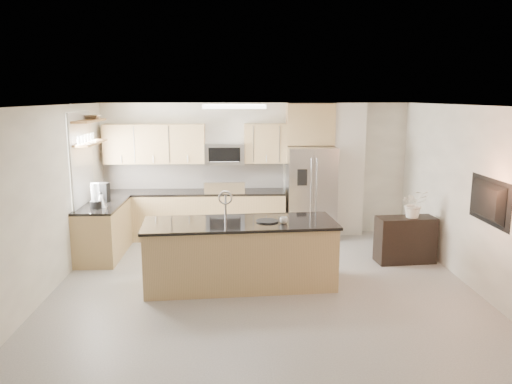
{
  "coord_description": "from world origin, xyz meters",
  "views": [
    {
      "loc": [
        -0.38,
        -6.56,
        2.72
      ],
      "look_at": [
        -0.06,
        1.3,
        1.21
      ],
      "focal_mm": 35.0,
      "sensor_mm": 36.0,
      "label": 1
    }
  ],
  "objects_px": {
    "bowl": "(92,116)",
    "television": "(484,201)",
    "credenza": "(405,240)",
    "microwave": "(225,154)",
    "kettle": "(101,200)",
    "range": "(225,214)",
    "blender": "(95,198)",
    "coffee_maker": "(103,193)",
    "flower_vase": "(414,197)",
    "cup": "(284,220)",
    "platter": "(267,221)",
    "refrigerator": "(311,192)",
    "island": "(240,253)"
  },
  "relations": [
    {
      "from": "cup",
      "to": "platter",
      "type": "relative_size",
      "value": 0.36
    },
    {
      "from": "microwave",
      "to": "kettle",
      "type": "height_order",
      "value": "microwave"
    },
    {
      "from": "range",
      "to": "credenza",
      "type": "distance_m",
      "value": 3.43
    },
    {
      "from": "refrigerator",
      "to": "credenza",
      "type": "xyz_separation_m",
      "value": [
        1.36,
        -1.56,
        -0.51
      ]
    },
    {
      "from": "credenza",
      "to": "island",
      "type": "bearing_deg",
      "value": -166.67
    },
    {
      "from": "platter",
      "to": "kettle",
      "type": "relative_size",
      "value": 1.27
    },
    {
      "from": "range",
      "to": "coffee_maker",
      "type": "bearing_deg",
      "value": -157.67
    },
    {
      "from": "bowl",
      "to": "flower_vase",
      "type": "height_order",
      "value": "bowl"
    },
    {
      "from": "platter",
      "to": "bowl",
      "type": "xyz_separation_m",
      "value": [
        -2.91,
        1.82,
        1.42
      ]
    },
    {
      "from": "credenza",
      "to": "kettle",
      "type": "distance_m",
      "value": 5.1
    },
    {
      "from": "blender",
      "to": "kettle",
      "type": "xyz_separation_m",
      "value": [
        0.05,
        0.12,
        -0.07
      ]
    },
    {
      "from": "bowl",
      "to": "island",
      "type": "bearing_deg",
      "value": -35.82
    },
    {
      "from": "island",
      "to": "television",
      "type": "height_order",
      "value": "television"
    },
    {
      "from": "cup",
      "to": "television",
      "type": "height_order",
      "value": "television"
    },
    {
      "from": "cup",
      "to": "platter",
      "type": "bearing_deg",
      "value": 156.34
    },
    {
      "from": "coffee_maker",
      "to": "bowl",
      "type": "xyz_separation_m",
      "value": [
        -0.16,
        0.14,
        1.31
      ]
    },
    {
      "from": "blender",
      "to": "flower_vase",
      "type": "relative_size",
      "value": 0.6
    },
    {
      "from": "credenza",
      "to": "bowl",
      "type": "bearing_deg",
      "value": 165.12
    },
    {
      "from": "television",
      "to": "range",
      "type": "bearing_deg",
      "value": 48.36
    },
    {
      "from": "platter",
      "to": "blender",
      "type": "bearing_deg",
      "value": 157.78
    },
    {
      "from": "credenza",
      "to": "blender",
      "type": "distance_m",
      "value": 5.15
    },
    {
      "from": "kettle",
      "to": "coffee_maker",
      "type": "height_order",
      "value": "coffee_maker"
    },
    {
      "from": "range",
      "to": "island",
      "type": "xyz_separation_m",
      "value": [
        0.27,
        -2.54,
        0.01
      ]
    },
    {
      "from": "range",
      "to": "bowl",
      "type": "distance_m",
      "value": 3.04
    },
    {
      "from": "flower_vase",
      "to": "range",
      "type": "bearing_deg",
      "value": 152.43
    },
    {
      "from": "microwave",
      "to": "cup",
      "type": "distance_m",
      "value": 2.98
    },
    {
      "from": "microwave",
      "to": "platter",
      "type": "xyz_separation_m",
      "value": [
        0.66,
        -2.67,
        -0.67
      ]
    },
    {
      "from": "bowl",
      "to": "credenza",
      "type": "bearing_deg",
      "value": -9.54
    },
    {
      "from": "bowl",
      "to": "television",
      "type": "relative_size",
      "value": 0.36
    },
    {
      "from": "range",
      "to": "island",
      "type": "distance_m",
      "value": 2.56
    },
    {
      "from": "credenza",
      "to": "kettle",
      "type": "xyz_separation_m",
      "value": [
        -5.05,
        0.29,
        0.65
      ]
    },
    {
      "from": "blender",
      "to": "bowl",
      "type": "xyz_separation_m",
      "value": [
        -0.18,
        0.71,
        1.28
      ]
    },
    {
      "from": "blender",
      "to": "bowl",
      "type": "distance_m",
      "value": 1.48
    },
    {
      "from": "credenza",
      "to": "television",
      "type": "distance_m",
      "value": 1.86
    },
    {
      "from": "flower_vase",
      "to": "kettle",
      "type": "bearing_deg",
      "value": 176.53
    },
    {
      "from": "flower_vase",
      "to": "television",
      "type": "height_order",
      "value": "television"
    },
    {
      "from": "flower_vase",
      "to": "credenza",
      "type": "bearing_deg",
      "value": 169.41
    },
    {
      "from": "island",
      "to": "blender",
      "type": "xyz_separation_m",
      "value": [
        -2.34,
        1.11,
        0.62
      ]
    },
    {
      "from": "range",
      "to": "credenza",
      "type": "xyz_separation_m",
      "value": [
        3.02,
        -1.61,
        -0.09
      ]
    },
    {
      "from": "blender",
      "to": "television",
      "type": "xyz_separation_m",
      "value": [
        5.58,
        -1.69,
        0.25
      ]
    },
    {
      "from": "credenza",
      "to": "coffee_maker",
      "type": "bearing_deg",
      "value": 166.32
    },
    {
      "from": "refrigerator",
      "to": "blender",
      "type": "relative_size",
      "value": 4.24
    },
    {
      "from": "television",
      "to": "credenza",
      "type": "bearing_deg",
      "value": 17.93
    },
    {
      "from": "microwave",
      "to": "coffee_maker",
      "type": "relative_size",
      "value": 2.36
    },
    {
      "from": "kettle",
      "to": "flower_vase",
      "type": "bearing_deg",
      "value": -3.47
    },
    {
      "from": "credenza",
      "to": "coffee_maker",
      "type": "xyz_separation_m",
      "value": [
        -5.12,
        0.75,
        0.69
      ]
    },
    {
      "from": "range",
      "to": "refrigerator",
      "type": "distance_m",
      "value": 1.71
    },
    {
      "from": "range",
      "to": "cup",
      "type": "bearing_deg",
      "value": -71.46
    },
    {
      "from": "microwave",
      "to": "blender",
      "type": "distance_m",
      "value": 2.65
    },
    {
      "from": "island",
      "to": "bowl",
      "type": "relative_size",
      "value": 7.19
    }
  ]
}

